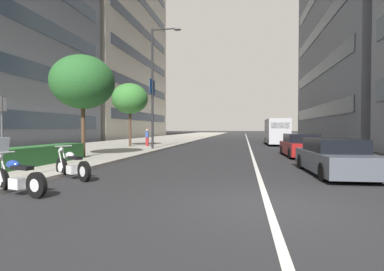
% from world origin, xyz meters
% --- Properties ---
extents(ground_plane, '(400.00, 400.00, 0.00)m').
position_xyz_m(ground_plane, '(0.00, 0.00, 0.00)').
color(ground_plane, '#262628').
extents(sidewalk_right_plaza, '(160.00, 10.98, 0.15)m').
position_xyz_m(sidewalk_right_plaza, '(30.00, 12.26, 0.07)').
color(sidewalk_right_plaza, '#A39E93').
rests_on(sidewalk_right_plaza, ground).
extents(lane_centre_stripe, '(110.00, 0.16, 0.01)m').
position_xyz_m(lane_centre_stripe, '(35.00, 0.00, 0.00)').
color(lane_centre_stripe, silver).
rests_on(lane_centre_stripe, ground).
extents(motorcycle_by_sign_pole, '(0.79, 2.05, 1.48)m').
position_xyz_m(motorcycle_by_sign_pole, '(-0.11, 6.31, 0.44)').
color(motorcycle_by_sign_pole, black).
rests_on(motorcycle_by_sign_pole, ground).
extents(motorcycle_far_end_row, '(1.29, 1.98, 1.11)m').
position_xyz_m(motorcycle_far_end_row, '(2.40, 6.30, 0.43)').
color(motorcycle_far_end_row, black).
rests_on(motorcycle_far_end_row, ground).
extents(car_approaching_light, '(4.73, 2.00, 1.34)m').
position_xyz_m(car_approaching_light, '(4.90, -2.76, 0.64)').
color(car_approaching_light, '#4C515B').
rests_on(car_approaching_light, ground).
extents(car_far_down_avenue, '(4.34, 2.04, 1.39)m').
position_xyz_m(car_far_down_avenue, '(12.05, -2.87, 0.66)').
color(car_far_down_avenue, maroon).
rests_on(car_far_down_avenue, ground).
extents(delivery_van_ahead, '(6.05, 2.10, 2.68)m').
position_xyz_m(delivery_van_ahead, '(24.87, -2.80, 1.43)').
color(delivery_van_ahead, '#B7B7BC').
rests_on(delivery_van_ahead, ground).
extents(parking_sign_by_curb, '(0.32, 0.06, 2.53)m').
position_xyz_m(parking_sign_by_curb, '(0.85, 7.59, 1.67)').
color(parking_sign_by_curb, '#47494C').
rests_on(parking_sign_by_curb, sidewalk_right_plaza).
extents(street_lamp_with_banners, '(1.26, 2.40, 9.32)m').
position_xyz_m(street_lamp_with_banners, '(15.58, 7.28, 5.62)').
color(street_lamp_with_banners, '#232326').
rests_on(street_lamp_with_banners, sidewalk_right_plaza).
extents(clipped_hedge_bed, '(6.52, 1.10, 0.80)m').
position_xyz_m(clipped_hedge_bed, '(4.47, 9.48, 0.55)').
color(clipped_hedge_bed, '#28602D').
rests_on(clipped_hedge_bed, sidewalk_right_plaza).
extents(street_tree_far_plaza, '(3.44, 3.44, 5.57)m').
position_xyz_m(street_tree_far_plaza, '(8.25, 9.25, 4.25)').
color(street_tree_far_plaza, '#473323').
rests_on(street_tree_far_plaza, sidewalk_right_plaza).
extents(street_tree_mid_sidewalk, '(3.13, 3.13, 5.52)m').
position_xyz_m(street_tree_mid_sidewalk, '(17.96, 10.38, 4.32)').
color(street_tree_mid_sidewalk, '#473323').
rests_on(street_tree_mid_sidewalk, sidewalk_right_plaza).
extents(pedestrian_on_plaza, '(0.44, 0.33, 1.53)m').
position_xyz_m(pedestrian_on_plaza, '(18.59, 9.03, 0.91)').
color(pedestrian_on_plaza, maroon).
rests_on(pedestrian_on_plaza, sidewalk_right_plaza).
extents(office_tower_far_right_block, '(31.39, 15.73, 48.57)m').
position_xyz_m(office_tower_far_right_block, '(46.17, 26.57, 24.29)').
color(office_tower_far_right_block, '#B7B2A3').
rests_on(office_tower_far_right_block, ground).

